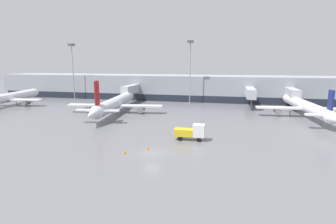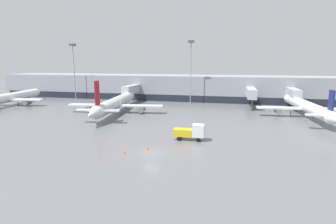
% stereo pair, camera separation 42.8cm
% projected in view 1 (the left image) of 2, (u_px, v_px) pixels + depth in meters
% --- Properties ---
extents(ground_plane, '(320.00, 320.00, 0.00)m').
position_uv_depth(ground_plane, '(152.00, 153.00, 39.98)').
color(ground_plane, slate).
extents(terminal_building, '(160.00, 29.08, 9.00)m').
position_uv_depth(terminal_building, '(199.00, 88.00, 98.32)').
color(terminal_building, gray).
rests_on(terminal_building, ground_plane).
extents(parked_jet_0, '(22.74, 37.35, 8.80)m').
position_uv_depth(parked_jet_0, '(7.00, 98.00, 83.92)').
color(parked_jet_0, silver).
rests_on(parked_jet_0, ground_plane).
extents(parked_jet_1, '(26.53, 37.96, 9.70)m').
position_uv_depth(parked_jet_1, '(115.00, 103.00, 72.12)').
color(parked_jet_1, silver).
rests_on(parked_jet_1, ground_plane).
extents(parked_jet_2, '(24.40, 37.24, 8.22)m').
position_uv_depth(parked_jet_2, '(306.00, 106.00, 66.66)').
color(parked_jet_2, silver).
rests_on(parked_jet_2, ground_plane).
extents(service_truck_1, '(5.46, 1.91, 2.93)m').
position_uv_depth(service_truck_1, '(191.00, 132.00, 46.63)').
color(service_truck_1, gold).
rests_on(service_truck_1, ground_plane).
extents(traffic_cone_0, '(0.42, 0.42, 0.68)m').
position_uv_depth(traffic_cone_0, '(148.00, 148.00, 41.48)').
color(traffic_cone_0, orange).
rests_on(traffic_cone_0, ground_plane).
extents(traffic_cone_1, '(0.41, 0.41, 0.57)m').
position_uv_depth(traffic_cone_1, '(125.00, 152.00, 39.71)').
color(traffic_cone_1, orange).
rests_on(traffic_cone_1, ground_plane).
extents(apron_light_mast_0, '(1.80, 1.80, 20.86)m').
position_uv_depth(apron_light_mast_0, '(190.00, 55.00, 85.71)').
color(apron_light_mast_0, gray).
rests_on(apron_light_mast_0, ground_plane).
extents(apron_light_mast_3, '(1.80, 1.80, 20.55)m').
position_uv_depth(apron_light_mast_3, '(72.00, 56.00, 96.44)').
color(apron_light_mast_3, gray).
rests_on(apron_light_mast_3, ground_plane).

